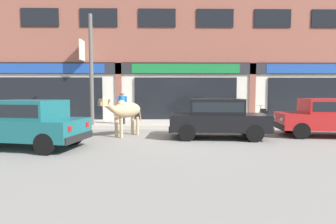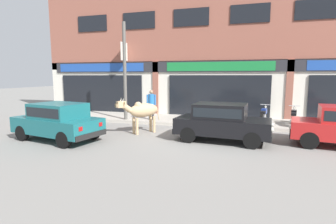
{
  "view_description": "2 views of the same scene",
  "coord_description": "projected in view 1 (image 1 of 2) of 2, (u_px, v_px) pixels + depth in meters",
  "views": [
    {
      "loc": [
        -1.25,
        -9.86,
        1.68
      ],
      "look_at": [
        -1.08,
        1.0,
        0.88
      ],
      "focal_mm": 28.0,
      "sensor_mm": 36.0,
      "label": 1
    },
    {
      "loc": [
        1.56,
        -10.33,
        2.5
      ],
      "look_at": [
        -1.79,
        1.0,
        0.87
      ],
      "focal_mm": 28.0,
      "sensor_mm": 36.0,
      "label": 2
    }
  ],
  "objects": [
    {
      "name": "ground_plane",
      "position": [
        197.0,
        137.0,
        9.98
      ],
      "size": [
        90.0,
        90.0,
        0.0
      ],
      "primitive_type": "plane",
      "color": "gray"
    },
    {
      "name": "sidewalk",
      "position": [
        188.0,
        124.0,
        13.65
      ],
      "size": [
        19.0,
        2.97,
        0.16
      ],
      "primitive_type": "cube",
      "color": "#B7AFA3",
      "rests_on": "ground"
    },
    {
      "name": "shop_building",
      "position": [
        185.0,
        40.0,
        15.05
      ],
      "size": [
        23.0,
        1.4,
        9.78
      ],
      "color": "#8E5142",
      "rests_on": "ground"
    },
    {
      "name": "cow",
      "position": [
        125.0,
        110.0,
        10.04
      ],
      "size": [
        1.51,
        1.82,
        1.61
      ],
      "color": "tan",
      "rests_on": "ground"
    },
    {
      "name": "car_0",
      "position": [
        328.0,
        115.0,
        10.02
      ],
      "size": [
        3.77,
        2.12,
        1.46
      ],
      "color": "black",
      "rests_on": "ground"
    },
    {
      "name": "car_1",
      "position": [
        27.0,
        121.0,
        7.92
      ],
      "size": [
        3.81,
        2.25,
        1.46
      ],
      "color": "black",
      "rests_on": "ground"
    },
    {
      "name": "car_2",
      "position": [
        217.0,
        116.0,
        9.68
      ],
      "size": [
        3.72,
        1.92,
        1.46
      ],
      "color": "black",
      "rests_on": "ground"
    },
    {
      "name": "motorcycle_0",
      "position": [
        236.0,
        115.0,
        13.51
      ],
      "size": [
        0.63,
        1.8,
        0.88
      ],
      "color": "black",
      "rests_on": "sidewalk"
    },
    {
      "name": "motorcycle_1",
      "position": [
        263.0,
        115.0,
        13.39
      ],
      "size": [
        0.61,
        1.8,
        0.88
      ],
      "color": "black",
      "rests_on": "sidewalk"
    },
    {
      "name": "pedestrian",
      "position": [
        122.0,
        104.0,
        12.66
      ],
      "size": [
        0.46,
        0.32,
        1.6
      ],
      "color": "#2D2D33",
      "rests_on": "sidewalk"
    },
    {
      "name": "utility_pole",
      "position": [
        91.0,
        70.0,
        12.2
      ],
      "size": [
        0.18,
        0.18,
        5.13
      ],
      "primitive_type": "cylinder",
      "color": "#595651",
      "rests_on": "sidewalk"
    }
  ]
}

